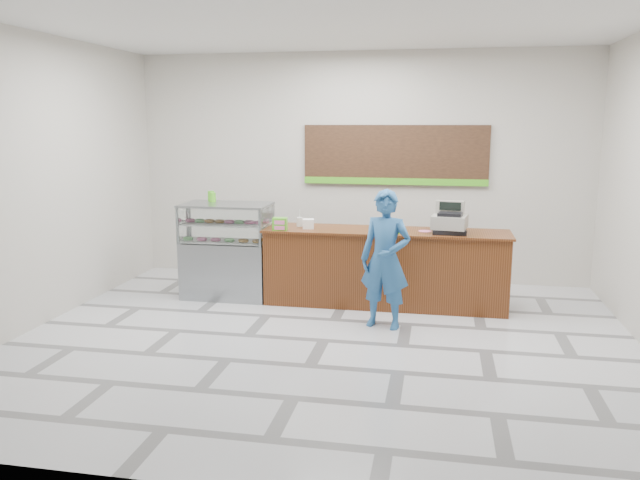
% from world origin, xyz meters
% --- Properties ---
extents(floor, '(7.00, 7.00, 0.00)m').
position_xyz_m(floor, '(0.00, 0.00, 0.00)').
color(floor, silver).
rests_on(floor, ground).
extents(back_wall, '(7.00, 0.00, 7.00)m').
position_xyz_m(back_wall, '(0.00, 3.00, 1.75)').
color(back_wall, beige).
rests_on(back_wall, floor).
extents(ceiling, '(7.00, 7.00, 0.00)m').
position_xyz_m(ceiling, '(0.00, 0.00, 3.50)').
color(ceiling, silver).
rests_on(ceiling, back_wall).
extents(sales_counter, '(3.26, 0.76, 1.03)m').
position_xyz_m(sales_counter, '(0.55, 1.55, 0.52)').
color(sales_counter, '#633015').
rests_on(sales_counter, floor).
extents(display_case, '(1.22, 0.72, 1.33)m').
position_xyz_m(display_case, '(-1.67, 1.55, 0.68)').
color(display_case, gray).
rests_on(display_case, floor).
extents(menu_board, '(2.80, 0.06, 0.90)m').
position_xyz_m(menu_board, '(0.55, 2.96, 1.93)').
color(menu_board, black).
rests_on(menu_board, back_wall).
extents(cash_register, '(0.49, 0.51, 0.40)m').
position_xyz_m(cash_register, '(1.38, 1.50, 1.18)').
color(cash_register, black).
rests_on(cash_register, sales_counter).
extents(card_terminal, '(0.10, 0.18, 0.04)m').
position_xyz_m(card_terminal, '(1.32, 1.45, 1.05)').
color(card_terminal, black).
rests_on(card_terminal, sales_counter).
extents(serving_tray, '(0.40, 0.34, 0.02)m').
position_xyz_m(serving_tray, '(0.62, 1.46, 1.04)').
color(serving_tray, '#45C200').
rests_on(serving_tray, sales_counter).
extents(napkin_box, '(0.18, 0.18, 0.13)m').
position_xyz_m(napkin_box, '(-0.49, 1.48, 1.09)').
color(napkin_box, white).
rests_on(napkin_box, sales_counter).
extents(straw_cup, '(0.08, 0.08, 0.13)m').
position_xyz_m(straw_cup, '(-0.64, 1.61, 1.09)').
color(straw_cup, silver).
rests_on(straw_cup, sales_counter).
extents(promo_box, '(0.19, 0.14, 0.17)m').
position_xyz_m(promo_box, '(-0.83, 1.28, 1.11)').
color(promo_box, '#4DB71F').
rests_on(promo_box, sales_counter).
extents(donut_decal, '(0.17, 0.17, 0.00)m').
position_xyz_m(donut_decal, '(1.07, 1.56, 1.03)').
color(donut_decal, pink).
rests_on(donut_decal, sales_counter).
extents(green_cup_left, '(0.09, 0.09, 0.15)m').
position_xyz_m(green_cup_left, '(-1.97, 1.77, 1.40)').
color(green_cup_left, '#4DB71F').
rests_on(green_cup_left, display_case).
extents(green_cup_right, '(0.08, 0.08, 0.13)m').
position_xyz_m(green_cup_right, '(-1.92, 1.70, 1.40)').
color(green_cup_right, '#4DB71F').
rests_on(green_cup_right, display_case).
extents(customer, '(0.68, 0.52, 1.67)m').
position_xyz_m(customer, '(0.63, 0.63, 0.83)').
color(customer, '#265A91').
rests_on(customer, floor).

